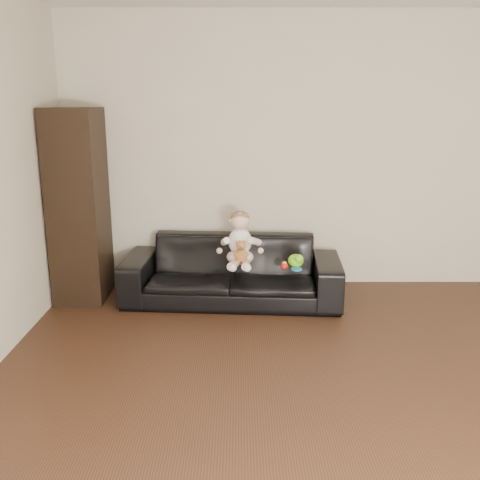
{
  "coord_description": "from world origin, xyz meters",
  "views": [
    {
      "loc": [
        -0.81,
        -2.41,
        1.79
      ],
      "look_at": [
        -0.8,
        2.16,
        0.6
      ],
      "focal_mm": 40.0,
      "sensor_mm": 36.0,
      "label": 1
    }
  ],
  "objects_px": {
    "cabinet": "(79,206)",
    "toy_rattle": "(284,266)",
    "baby": "(240,241)",
    "sofa": "(232,270)",
    "teddy_bear": "(241,252)",
    "toy_green": "(296,261)",
    "toy_blue_disc": "(297,269)"
  },
  "relations": [
    {
      "from": "cabinet",
      "to": "toy_rattle",
      "type": "height_order",
      "value": "cabinet"
    },
    {
      "from": "cabinet",
      "to": "toy_rattle",
      "type": "relative_size",
      "value": 26.95
    },
    {
      "from": "baby",
      "to": "toy_rattle",
      "type": "distance_m",
      "value": 0.45
    },
    {
      "from": "sofa",
      "to": "teddy_bear",
      "type": "height_order",
      "value": "teddy_bear"
    },
    {
      "from": "sofa",
      "to": "toy_green",
      "type": "distance_m",
      "value": 0.61
    },
    {
      "from": "toy_rattle",
      "to": "toy_blue_disc",
      "type": "distance_m",
      "value": 0.11
    },
    {
      "from": "teddy_bear",
      "to": "toy_green",
      "type": "relative_size",
      "value": 1.16
    },
    {
      "from": "baby",
      "to": "toy_blue_disc",
      "type": "distance_m",
      "value": 0.55
    },
    {
      "from": "baby",
      "to": "teddy_bear",
      "type": "relative_size",
      "value": 2.49
    },
    {
      "from": "baby",
      "to": "toy_rattle",
      "type": "xyz_separation_m",
      "value": [
        0.38,
        -0.16,
        -0.18
      ]
    },
    {
      "from": "teddy_bear",
      "to": "toy_green",
      "type": "height_order",
      "value": "teddy_bear"
    },
    {
      "from": "baby",
      "to": "sofa",
      "type": "bearing_deg",
      "value": 133.76
    },
    {
      "from": "baby",
      "to": "toy_green",
      "type": "xyz_separation_m",
      "value": [
        0.49,
        -0.08,
        -0.15
      ]
    },
    {
      "from": "teddy_bear",
      "to": "toy_green",
      "type": "xyz_separation_m",
      "value": [
        0.48,
        0.06,
        -0.1
      ]
    },
    {
      "from": "sofa",
      "to": "toy_rattle",
      "type": "height_order",
      "value": "sofa"
    },
    {
      "from": "toy_rattle",
      "to": "toy_green",
      "type": "bearing_deg",
      "value": 36.32
    },
    {
      "from": "baby",
      "to": "teddy_bear",
      "type": "height_order",
      "value": "baby"
    },
    {
      "from": "toy_green",
      "to": "toy_rattle",
      "type": "xyz_separation_m",
      "value": [
        -0.1,
        -0.08,
        -0.03
      ]
    },
    {
      "from": "teddy_bear",
      "to": "toy_green",
      "type": "distance_m",
      "value": 0.49
    },
    {
      "from": "sofa",
      "to": "toy_blue_disc",
      "type": "height_order",
      "value": "sofa"
    },
    {
      "from": "cabinet",
      "to": "sofa",
      "type": "bearing_deg",
      "value": -5.24
    },
    {
      "from": "cabinet",
      "to": "toy_rattle",
      "type": "bearing_deg",
      "value": -12.35
    },
    {
      "from": "toy_green",
      "to": "toy_blue_disc",
      "type": "distance_m",
      "value": 0.1
    },
    {
      "from": "baby",
      "to": "toy_rattle",
      "type": "height_order",
      "value": "baby"
    },
    {
      "from": "sofa",
      "to": "teddy_bear",
      "type": "distance_m",
      "value": 0.36
    },
    {
      "from": "teddy_bear",
      "to": "toy_blue_disc",
      "type": "xyz_separation_m",
      "value": [
        0.48,
        -0.02,
        -0.15
      ]
    },
    {
      "from": "sofa",
      "to": "teddy_bear",
      "type": "bearing_deg",
      "value": -67.57
    },
    {
      "from": "baby",
      "to": "toy_green",
      "type": "height_order",
      "value": "baby"
    },
    {
      "from": "toy_green",
      "to": "toy_rattle",
      "type": "bearing_deg",
      "value": -143.68
    },
    {
      "from": "sofa",
      "to": "cabinet",
      "type": "relative_size",
      "value": 1.13
    },
    {
      "from": "toy_blue_disc",
      "to": "teddy_bear",
      "type": "bearing_deg",
      "value": 177.84
    },
    {
      "from": "teddy_bear",
      "to": "toy_rattle",
      "type": "bearing_deg",
      "value": 5.89
    }
  ]
}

